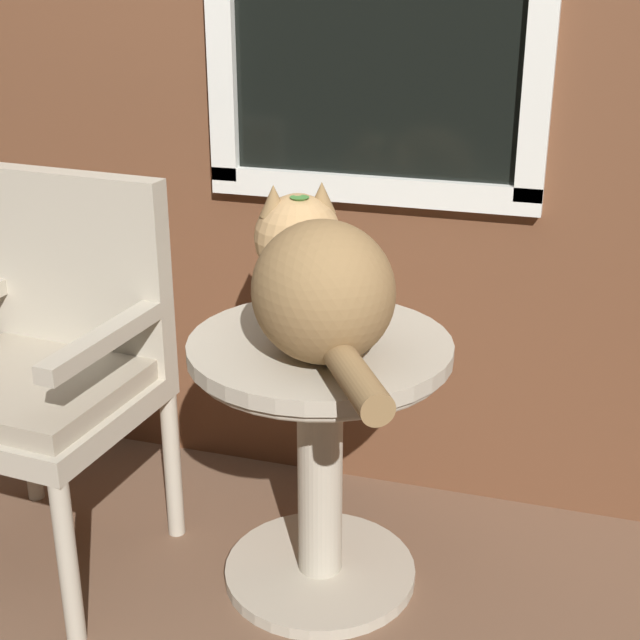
# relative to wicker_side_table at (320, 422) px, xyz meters

# --- Properties ---
(ground_plane) EXTENTS (6.00, 6.00, 0.00)m
(ground_plane) POSITION_rel_wicker_side_table_xyz_m (-0.09, -0.17, -0.43)
(ground_plane) COLOR brown
(back_wall) EXTENTS (4.00, 0.07, 2.60)m
(back_wall) POSITION_rel_wicker_side_table_xyz_m (-0.09, 0.50, 0.87)
(back_wall) COLOR brown
(back_wall) RESTS_ON ground_plane
(wicker_side_table) EXTENTS (0.59, 0.59, 0.63)m
(wicker_side_table) POSITION_rel_wicker_side_table_xyz_m (0.00, 0.00, 0.00)
(wicker_side_table) COLOR #B2A893
(wicker_side_table) RESTS_ON ground_plane
(wicker_chair) EXTENTS (0.54, 0.53, 0.95)m
(wicker_chair) POSITION_rel_wicker_side_table_xyz_m (-0.66, -0.07, 0.10)
(wicker_chair) COLOR #B2A893
(wicker_chair) RESTS_ON ground_plane
(cat) EXTENTS (0.44, 0.62, 0.33)m
(cat) POSITION_rel_wicker_side_table_xyz_m (0.01, -0.05, 0.36)
(cat) COLOR olive
(cat) RESTS_ON wicker_side_table
(pewter_vase_with_ivy) EXTENTS (0.12, 0.13, 0.30)m
(pewter_vase_with_ivy) POSITION_rel_wicker_side_table_xyz_m (-0.08, 0.13, 0.29)
(pewter_vase_with_ivy) COLOR #99999E
(pewter_vase_with_ivy) RESTS_ON wicker_side_table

